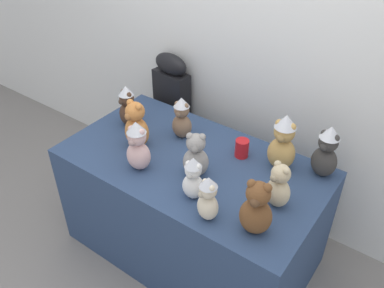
% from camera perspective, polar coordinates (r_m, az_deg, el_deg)
% --- Properties ---
extents(ground_plane, '(10.00, 10.00, 0.00)m').
position_cam_1_polar(ground_plane, '(2.76, -3.19, -17.49)').
color(ground_plane, gray).
extents(wall_back, '(7.00, 0.08, 2.60)m').
position_cam_1_polar(wall_back, '(2.59, 9.08, 14.83)').
color(wall_back, white).
rests_on(wall_back, ground_plane).
extents(display_table, '(1.53, 0.85, 0.76)m').
position_cam_1_polar(display_table, '(2.60, -0.00, -8.93)').
color(display_table, navy).
rests_on(display_table, ground_plane).
extents(instrument_case, '(0.29, 0.15, 1.07)m').
position_cam_1_polar(instrument_case, '(3.12, -2.74, 3.54)').
color(instrument_case, black).
rests_on(instrument_case, ground_plane).
extents(teddy_bear_mocha, '(0.14, 0.12, 0.28)m').
position_cam_1_polar(teddy_bear_mocha, '(2.47, -1.45, 3.65)').
color(teddy_bear_mocha, '#7F6047').
rests_on(teddy_bear_mocha, display_table).
extents(teddy_bear_charcoal, '(0.16, 0.14, 0.32)m').
position_cam_1_polar(teddy_bear_charcoal, '(2.28, 18.34, -1.08)').
color(teddy_bear_charcoal, '#383533').
rests_on(teddy_bear_charcoal, display_table).
extents(teddy_bear_honey, '(0.17, 0.14, 0.34)m').
position_cam_1_polar(teddy_bear_honey, '(2.26, 12.64, 0.16)').
color(teddy_bear_honey, tan).
rests_on(teddy_bear_honey, display_table).
extents(teddy_bear_ginger, '(0.17, 0.15, 0.31)m').
position_cam_1_polar(teddy_bear_ginger, '(2.42, -7.85, 2.58)').
color(teddy_bear_ginger, '#D17F3D').
rests_on(teddy_bear_ginger, display_table).
extents(teddy_bear_snow, '(0.13, 0.11, 0.25)m').
position_cam_1_polar(teddy_bear_snow, '(2.04, 0.16, -4.85)').
color(teddy_bear_snow, white).
rests_on(teddy_bear_snow, display_table).
extents(teddy_bear_cocoa, '(0.15, 0.13, 0.28)m').
position_cam_1_polar(teddy_bear_cocoa, '(2.63, -9.07, 5.26)').
color(teddy_bear_cocoa, '#4C3323').
rests_on(teddy_bear_cocoa, display_table).
extents(teddy_bear_chestnut, '(0.18, 0.16, 0.30)m').
position_cam_1_polar(teddy_bear_chestnut, '(1.88, 9.04, -9.04)').
color(teddy_bear_chestnut, brown).
rests_on(teddy_bear_chestnut, display_table).
extents(teddy_bear_cream, '(0.14, 0.13, 0.25)m').
position_cam_1_polar(teddy_bear_cream, '(1.93, 2.25, -7.67)').
color(teddy_bear_cream, beige).
rests_on(teddy_bear_cream, display_table).
extents(teddy_bear_ash, '(0.18, 0.17, 0.28)m').
position_cam_1_polar(teddy_bear_ash, '(2.17, 0.54, -1.73)').
color(teddy_bear_ash, gray).
rests_on(teddy_bear_ash, display_table).
extents(teddy_bear_sand, '(0.16, 0.15, 0.26)m').
position_cam_1_polar(teddy_bear_sand, '(2.05, 12.09, -5.85)').
color(teddy_bear_sand, '#CCB78E').
rests_on(teddy_bear_sand, display_table).
extents(teddy_bear_blush, '(0.15, 0.14, 0.31)m').
position_cam_1_polar(teddy_bear_blush, '(2.23, -7.64, -0.31)').
color(teddy_bear_blush, beige).
rests_on(teddy_bear_blush, display_table).
extents(party_cup_red, '(0.08, 0.08, 0.11)m').
position_cam_1_polar(party_cup_red, '(2.37, 7.02, -0.60)').
color(party_cup_red, red).
rests_on(party_cup_red, display_table).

